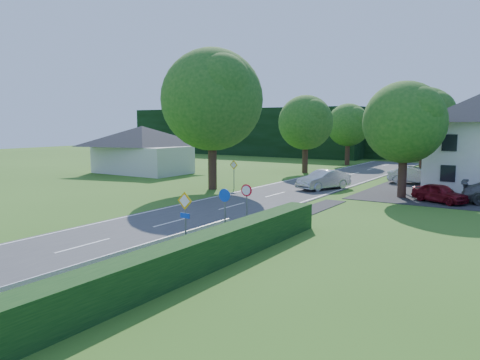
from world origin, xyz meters
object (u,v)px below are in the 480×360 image
Objects in this scene: moving_car at (324,180)px; parked_car_silver_a at (415,175)px; motorcycle at (337,179)px; parked_car_red at (440,193)px; parasol at (466,178)px; streetlight at (405,137)px.

parked_car_silver_a is (5.58, 7.75, -0.03)m from moving_car.
motorcycle is (-0.16, 3.44, -0.33)m from moving_car.
parked_car_red is 10.19m from parked_car_silver_a.
parasol reaches higher than moving_car.
parked_car_silver_a is (-0.53, 6.50, -3.66)m from streetlight.
streetlight is at bearing 73.80° from parked_car_red.
streetlight reaches higher than moving_car.
parasol is at bearing 1.81° from motorcycle.
parked_car_red is (3.24, -2.96, -3.77)m from streetlight.
motorcycle is 0.39× the size of parked_car_silver_a.
streetlight is 3.68× the size of parasol.
parasol is (0.61, 7.86, 0.32)m from parked_car_red.
streetlight is at bearing -128.17° from parasol.
parked_car_silver_a is (-3.77, 9.47, 0.11)m from parked_car_red.
parked_car_red is 7.89m from parasol.
streetlight reaches higher than parked_car_red.
moving_car is (-6.10, -1.25, -3.63)m from streetlight.
motorcycle is at bearing 115.29° from moving_car.
streetlight is at bearing 34.18° from moving_car.
motorcycle is 7.18m from parked_car_silver_a.
parasol is (10.11, 2.70, 0.51)m from motorcycle.
motorcycle is at bearing 120.70° from parked_car_silver_a.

